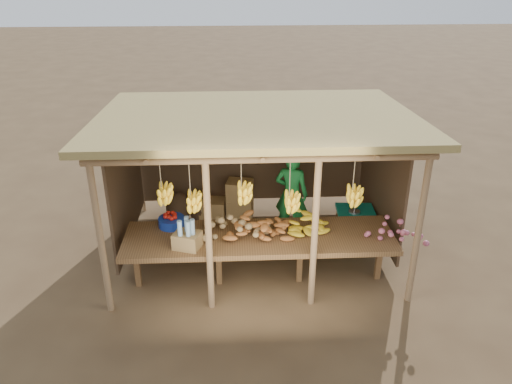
{
  "coord_description": "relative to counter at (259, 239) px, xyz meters",
  "views": [
    {
      "loc": [
        -0.37,
        -7.18,
        4.45
      ],
      "look_at": [
        0.0,
        0.0,
        1.05
      ],
      "focal_mm": 35.0,
      "sensor_mm": 36.0,
      "label": 1
    }
  ],
  "objects": [
    {
      "name": "tomato_basin",
      "position": [
        -1.29,
        0.36,
        0.15
      ],
      "size": [
        0.39,
        0.39,
        0.21
      ],
      "rotation": [
        0.0,
        0.0,
        -0.41
      ],
      "color": "navy",
      "rests_on": "counter"
    },
    {
      "name": "sweet_potato_heap",
      "position": [
        -0.05,
        -0.01,
        0.24
      ],
      "size": [
        1.13,
        0.94,
        0.36
      ],
      "primitive_type": null,
      "rotation": [
        0.0,
        0.0,
        0.43
      ],
      "color": "#AA622B",
      "rests_on": "counter"
    },
    {
      "name": "carton_stack",
      "position": [
        -0.41,
        2.03,
        -0.41
      ],
      "size": [
        1.03,
        0.45,
        0.74
      ],
      "color": "olive",
      "rests_on": "ground"
    },
    {
      "name": "ground",
      "position": [
        -0.0,
        0.95,
        -0.74
      ],
      "size": [
        60.0,
        60.0,
        0.0
      ],
      "primitive_type": "plane",
      "color": "brown",
      "rests_on": "ground"
    },
    {
      "name": "vendor",
      "position": [
        0.63,
        1.4,
        0.04
      ],
      "size": [
        0.66,
        0.54,
        1.56
      ],
      "primitive_type": "imported",
      "rotation": [
        0.0,
        0.0,
        2.8
      ],
      "color": "#1B7D34",
      "rests_on": "ground"
    },
    {
      "name": "stall_structure",
      "position": [
        -0.01,
        0.86,
        1.17
      ],
      "size": [
        4.7,
        3.5,
        2.43
      ],
      "color": "#916E4B",
      "rests_on": "ground"
    },
    {
      "name": "banana_pile",
      "position": [
        0.63,
        0.12,
        0.24
      ],
      "size": [
        0.67,
        0.43,
        0.35
      ],
      "primitive_type": null,
      "rotation": [
        0.0,
        0.0,
        -0.06
      ],
      "color": "yellow",
      "rests_on": "counter"
    },
    {
      "name": "onion_heap",
      "position": [
        1.9,
        -0.22,
        0.24
      ],
      "size": [
        0.95,
        0.73,
        0.36
      ],
      "primitive_type": null,
      "rotation": [
        0.0,
        0.0,
        0.31
      ],
      "color": "#C86177",
      "rests_on": "counter"
    },
    {
      "name": "potato_heap",
      "position": [
        -0.33,
        0.0,
        0.25
      ],
      "size": [
        1.12,
        0.79,
        0.37
      ],
      "primitive_type": null,
      "rotation": [
        0.0,
        0.0,
        0.18
      ],
      "color": "olive",
      "rests_on": "counter"
    },
    {
      "name": "tarp_crate",
      "position": [
        1.7,
        1.16,
        -0.43
      ],
      "size": [
        0.66,
        0.58,
        0.75
      ],
      "color": "brown",
      "rests_on": "ground"
    },
    {
      "name": "bottle_box",
      "position": [
        -1.01,
        -0.27,
        0.23
      ],
      "size": [
        0.43,
        0.38,
        0.45
      ],
      "color": "olive",
      "rests_on": "counter"
    },
    {
      "name": "counter",
      "position": [
        0.0,
        0.0,
        0.0
      ],
      "size": [
        3.9,
        1.05,
        0.8
      ],
      "color": "brown",
      "rests_on": "ground"
    },
    {
      "name": "burlap_sacks",
      "position": [
        -1.18,
        2.09,
        -0.47
      ],
      "size": [
        0.88,
        0.46,
        0.62
      ],
      "color": "#4A3522",
      "rests_on": "ground"
    }
  ]
}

